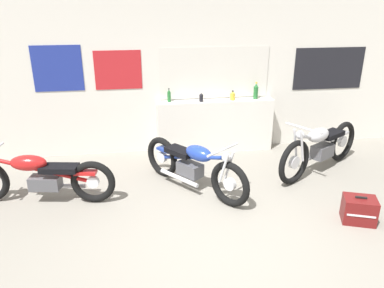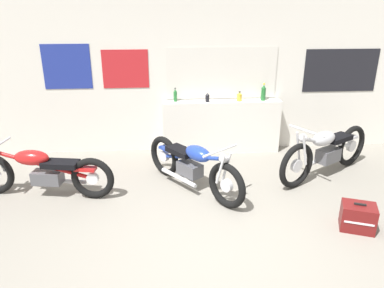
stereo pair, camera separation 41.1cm
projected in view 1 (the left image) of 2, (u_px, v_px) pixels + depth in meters
The scene contains 11 objects.
ground_plane at pixel (222, 252), 4.28m from camera, with size 24.00×24.00×0.00m, color gray.
wall_back at pixel (186, 76), 6.73m from camera, with size 10.00×0.07×2.80m.
sill_counter at pixel (215, 126), 6.97m from camera, with size 2.15×0.28×0.98m.
bottle_leftmost at pixel (169, 96), 6.67m from camera, with size 0.06×0.06×0.25m.
bottle_left_center at pixel (201, 97), 6.69m from camera, with size 0.07×0.07×0.18m.
bottle_center at pixel (233, 96), 6.80m from camera, with size 0.09×0.09×0.17m.
bottle_right_center at pixel (256, 91), 6.85m from camera, with size 0.08×0.08×0.31m.
motorcycle_silver at pixel (320, 147), 6.15m from camera, with size 1.86×1.18×0.90m.
motorcycle_red at pixel (40, 177), 5.22m from camera, with size 2.11×0.65×0.78m.
motorcycle_blue at pixel (193, 165), 5.56m from camera, with size 1.33×1.67×0.82m.
hard_case_darkred at pixel (359, 210), 4.82m from camera, with size 0.49×0.42×0.36m.
Camera 1 is at (-0.88, -3.44, 2.72)m, focal length 35.00 mm.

